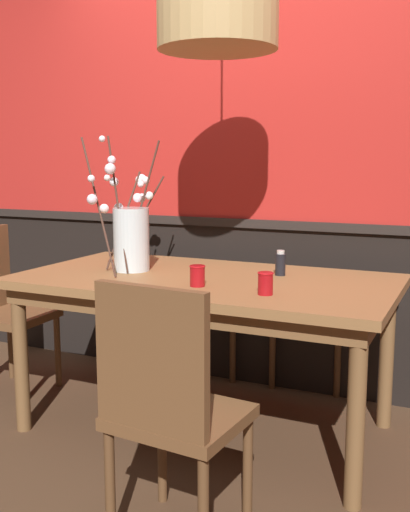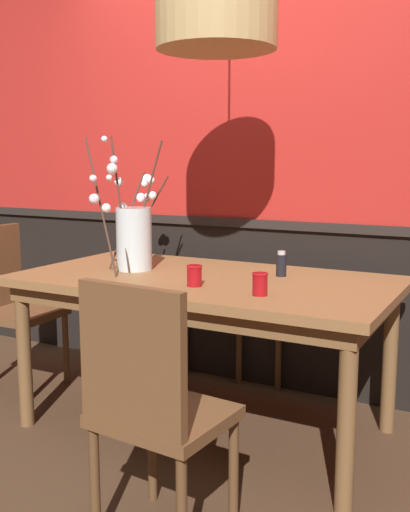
# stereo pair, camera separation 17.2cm
# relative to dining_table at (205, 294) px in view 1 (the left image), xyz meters

# --- Properties ---
(ground_plane) EXTENTS (24.00, 24.00, 0.00)m
(ground_plane) POSITION_rel_dining_table_xyz_m (0.00, 0.00, -0.69)
(ground_plane) COLOR #4C3321
(back_wall) EXTENTS (5.30, 0.14, 2.72)m
(back_wall) POSITION_rel_dining_table_xyz_m (0.00, 0.74, 0.66)
(back_wall) COLOR black
(back_wall) RESTS_ON ground
(dining_table) EXTENTS (1.80, 0.97, 0.77)m
(dining_table) POSITION_rel_dining_table_xyz_m (0.00, 0.00, 0.00)
(dining_table) COLOR olive
(dining_table) RESTS_ON ground
(chair_head_west_end) EXTENTS (0.42, 0.42, 0.95)m
(chair_head_west_end) POSITION_rel_dining_table_xyz_m (-1.27, -0.03, -0.16)
(chair_head_west_end) COLOR brown
(chair_head_west_end) RESTS_ON ground
(chair_far_side_left) EXTENTS (0.46, 0.45, 0.97)m
(chair_far_side_left) POSITION_rel_dining_table_xyz_m (-0.28, 0.90, -0.15)
(chair_far_side_left) COLOR brown
(chair_far_side_left) RESTS_ON ground
(chair_near_side_right) EXTENTS (0.46, 0.41, 0.94)m
(chair_near_side_right) POSITION_rel_dining_table_xyz_m (0.29, -0.91, -0.16)
(chair_near_side_right) COLOR brown
(chair_near_side_right) RESTS_ON ground
(chair_far_side_right) EXTENTS (0.47, 0.46, 0.93)m
(chair_far_side_right) POSITION_rel_dining_table_xyz_m (0.30, 0.92, -0.17)
(chair_far_side_right) COLOR brown
(chair_far_side_right) RESTS_ON ground
(vase_with_blossoms) EXTENTS (0.35, 0.50, 0.67)m
(vase_with_blossoms) POSITION_rel_dining_table_xyz_m (-0.42, 0.01, 0.26)
(vase_with_blossoms) COLOR silver
(vase_with_blossoms) RESTS_ON dining_table
(candle_holder_nearer_center) EXTENTS (0.07, 0.07, 0.09)m
(candle_holder_nearer_center) POSITION_rel_dining_table_xyz_m (0.06, -0.22, 0.13)
(candle_holder_nearer_center) COLOR #9E0F14
(candle_holder_nearer_center) RESTS_ON dining_table
(candle_holder_nearer_edge) EXTENTS (0.07, 0.07, 0.10)m
(candle_holder_nearer_edge) POSITION_rel_dining_table_xyz_m (0.39, -0.25, 0.13)
(candle_holder_nearer_edge) COLOR #9E0F14
(candle_holder_nearer_edge) RESTS_ON dining_table
(condiment_bottle) EXTENTS (0.05, 0.05, 0.12)m
(condiment_bottle) POSITION_rel_dining_table_xyz_m (0.32, 0.19, 0.14)
(condiment_bottle) COLOR black
(condiment_bottle) RESTS_ON dining_table
(pendant_lamp) EXTENTS (0.53, 0.53, 0.92)m
(pendant_lamp) POSITION_rel_dining_table_xyz_m (0.09, -0.06, 1.22)
(pendant_lamp) COLOR tan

